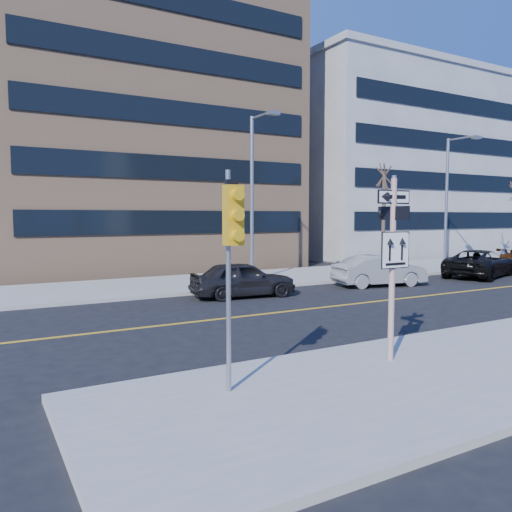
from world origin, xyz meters
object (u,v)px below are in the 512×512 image
streetlight_a (254,187)px  streetlight_b (450,193)px  parked_car_c (479,263)px  sign_pole (393,257)px  parked_car_a (243,279)px  street_tree_west (384,178)px  traffic_signal (232,234)px  parked_car_b (379,271)px

streetlight_a → streetlight_b: same height
streetlight_a → parked_car_c: bearing=-16.7°
sign_pole → parked_car_a: 10.35m
parked_car_c → streetlight_a: bearing=54.3°
parked_car_c → street_tree_west: (-3.12, 4.18, 4.77)m
street_tree_west → parked_car_a: bearing=-161.8°
traffic_signal → parked_car_a: size_ratio=0.92×
streetlight_a → street_tree_west: size_ratio=1.26×
parked_car_a → streetlight_a: (2.34, 3.20, 4.01)m
traffic_signal → parked_car_b: size_ratio=0.90×
streetlight_a → street_tree_west: bearing=3.5°
streetlight_a → streetlight_b: size_ratio=1.00×
sign_pole → streetlight_b: size_ratio=0.51×
parked_car_b → streetlight_b: bearing=-57.3°
parked_car_c → streetlight_a: size_ratio=0.68×
streetlight_a → streetlight_b: bearing=0.0°
parked_car_b → streetlight_a: streetlight_a is taller
streetlight_a → streetlight_b: (14.00, 0.00, 0.00)m
sign_pole → parked_car_b: (8.84, 9.69, -1.70)m
parked_car_a → streetlight_b: 17.13m
parked_car_a → street_tree_west: street_tree_west is taller
traffic_signal → parked_car_a: 11.90m
sign_pole → street_tree_west: 19.22m
parked_car_b → parked_car_a: bearing=98.3°
sign_pole → streetlight_a: (4.00, 13.27, 2.32)m
sign_pole → streetlight_a: streetlight_a is taller
parked_car_a → streetlight_a: 5.64m
parked_car_a → traffic_signal: bearing=157.3°
sign_pole → street_tree_west: bearing=46.7°
sign_pole → parked_car_b: 13.23m
traffic_signal → parked_car_c: size_ratio=0.74×
sign_pole → parked_car_b: size_ratio=0.91×
streetlight_a → street_tree_west: (9.00, 0.54, 0.77)m
parked_car_b → parked_car_c: size_ratio=0.82×
streetlight_b → street_tree_west: (-5.00, 0.54, 0.77)m
parked_car_a → street_tree_west: (11.34, 3.74, 4.78)m
traffic_signal → streetlight_a: bearing=59.2°
traffic_signal → street_tree_west: size_ratio=0.63×
streetlight_b → street_tree_west: streetlight_b is taller
traffic_signal → parked_car_c: (20.12, 9.78, -2.28)m
parked_car_a → streetlight_b: streetlight_b is taller
traffic_signal → street_tree_west: 22.14m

